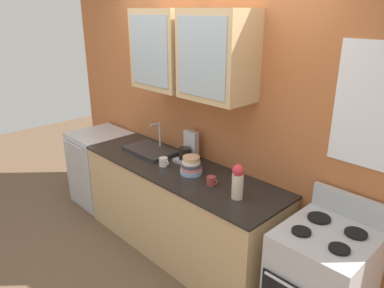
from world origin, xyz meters
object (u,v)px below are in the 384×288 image
at_px(vase, 238,181).
at_px(bowl_stack, 191,166).
at_px(coffee_maker, 188,150).
at_px(stove_range, 320,287).
at_px(dishwasher, 102,167).
at_px(cup_near_sink, 164,162).
at_px(cup_near_bowls, 211,181).
at_px(sink_faucet, 150,150).

bearing_deg(vase, bowl_stack, 174.00).
relative_size(vase, coffee_maker, 0.97).
distance_m(stove_range, dishwasher, 2.87).
height_order(cup_near_sink, cup_near_bowls, cup_near_sink).
distance_m(bowl_stack, cup_near_bowls, 0.29).
xyz_separation_m(stove_range, cup_near_bowls, (-1.01, -0.04, 0.47)).
bearing_deg(coffee_maker, vase, -16.92).
distance_m(stove_range, sink_faucet, 2.03).
xyz_separation_m(stove_range, bowl_stack, (-1.30, 0.00, 0.50)).
distance_m(vase, dishwasher, 2.23).
relative_size(sink_faucet, cup_near_bowls, 5.04).
bearing_deg(stove_range, sink_faucet, 177.95).
distance_m(cup_near_bowls, dishwasher, 1.92).
height_order(vase, cup_near_sink, vase).
height_order(vase, coffee_maker, coffee_maker).
xyz_separation_m(cup_near_sink, dishwasher, (-1.27, 0.06, -0.48)).
height_order(stove_range, coffee_maker, coffee_maker).
bearing_deg(sink_faucet, dishwasher, -175.20).
bearing_deg(dishwasher, cup_near_bowls, -0.96).
bearing_deg(dishwasher, bowl_stack, 0.34).
bearing_deg(stove_range, cup_near_bowls, -177.98).
bearing_deg(bowl_stack, cup_near_sink, -166.71).
xyz_separation_m(bowl_stack, vase, (0.57, -0.06, 0.07)).
bearing_deg(cup_near_bowls, stove_range, 2.02).
bearing_deg(cup_near_bowls, sink_faucet, 173.67).
bearing_deg(sink_faucet, bowl_stack, -5.55).
bearing_deg(coffee_maker, stove_range, -7.09).
relative_size(stove_range, dishwasher, 1.20).
relative_size(sink_faucet, coffee_maker, 1.87).
relative_size(cup_near_bowls, dishwasher, 0.12).
distance_m(dishwasher, coffee_maker, 1.46).
xyz_separation_m(sink_faucet, vase, (1.25, -0.13, 0.12)).
height_order(vase, cup_near_bowls, vase).
bearing_deg(cup_near_bowls, dishwasher, 179.04).
bearing_deg(stove_range, bowl_stack, 179.78).
bearing_deg(cup_near_bowls, bowl_stack, 171.84).
bearing_deg(sink_faucet, cup_near_bowls, -6.33).
bearing_deg(dishwasher, vase, -1.36).
bearing_deg(dishwasher, coffee_maker, 8.30).
relative_size(bowl_stack, vase, 0.71).
distance_m(sink_faucet, dishwasher, 1.01).
bearing_deg(bowl_stack, cup_near_bowls, -8.16).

